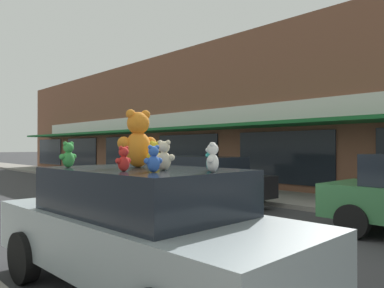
# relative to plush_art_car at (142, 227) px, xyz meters

# --- Properties ---
(ground_plane) EXTENTS (260.00, 260.00, 0.00)m
(ground_plane) POSITION_rel_plush_art_car_xyz_m (2.75, 0.79, -0.81)
(ground_plane) COLOR #333335
(sidewalk_far) EXTENTS (2.85, 90.00, 0.14)m
(sidewalk_far) POSITION_rel_plush_art_car_xyz_m (8.19, 0.79, -0.75)
(sidewalk_far) COLOR gray
(sidewalk_far) RESTS_ON ground_plane
(storefront_row) EXTENTS (15.68, 32.96, 6.68)m
(storefront_row) POSITION_rel_plush_art_car_xyz_m (16.53, 12.48, 2.52)
(storefront_row) COLOR brown
(storefront_row) RESTS_ON ground_plane
(plush_art_car) EXTENTS (2.09, 4.54, 1.54)m
(plush_art_car) POSITION_rel_plush_art_car_xyz_m (0.00, 0.00, 0.00)
(plush_art_car) COLOR #8C999E
(plush_art_car) RESTS_ON ground_plane
(teddy_bear_giant) EXTENTS (0.57, 0.37, 0.76)m
(teddy_bear_giant) POSITION_rel_plush_art_car_xyz_m (0.13, 0.28, 1.09)
(teddy_bear_giant) COLOR orange
(teddy_bear_giant) RESTS_ON plush_art_car
(teddy_bear_teal) EXTENTS (0.15, 0.17, 0.23)m
(teddy_bear_teal) POSITION_rel_plush_art_car_xyz_m (0.32, -0.86, 0.83)
(teddy_bear_teal) COLOR teal
(teddy_bear_teal) RESTS_ON plush_art_car
(teddy_bear_red) EXTENTS (0.21, 0.13, 0.28)m
(teddy_bear_red) POSITION_rel_plush_art_car_xyz_m (-0.48, -0.32, 0.86)
(teddy_bear_red) COLOR red
(teddy_bear_red) RESTS_ON plush_art_car
(teddy_bear_blue) EXTENTS (0.22, 0.14, 0.29)m
(teddy_bear_blue) POSITION_rel_plush_art_car_xyz_m (-0.32, -0.65, 0.86)
(teddy_bear_blue) COLOR blue
(teddy_bear_blue) RESTS_ON plush_art_car
(teddy_bear_cream) EXTENTS (0.21, 0.26, 0.34)m
(teddy_bear_cream) POSITION_rel_plush_art_car_xyz_m (-0.02, -0.46, 0.89)
(teddy_bear_cream) COLOR beige
(teddy_bear_cream) RESTS_ON plush_art_car
(teddy_bear_green) EXTENTS (0.25, 0.16, 0.34)m
(teddy_bear_green) POSITION_rel_plush_art_car_xyz_m (-0.58, 0.82, 0.88)
(teddy_bear_green) COLOR green
(teddy_bear_green) RESTS_ON plush_art_car
(teddy_bear_yellow) EXTENTS (0.19, 0.26, 0.35)m
(teddy_bear_yellow) POSITION_rel_plush_art_car_xyz_m (0.18, -0.03, 0.89)
(teddy_bear_yellow) COLOR yellow
(teddy_bear_yellow) RESTS_ON plush_art_car
(teddy_bear_white) EXTENTS (0.23, 0.20, 0.32)m
(teddy_bear_white) POSITION_rel_plush_art_car_xyz_m (0.13, -1.07, 0.87)
(teddy_bear_white) COLOR white
(teddy_bear_white) RESTS_ON plush_art_car
(parked_car_far_center) EXTENTS (1.93, 4.45, 1.50)m
(parked_car_far_center) POSITION_rel_plush_art_car_xyz_m (5.52, 4.54, -0.01)
(parked_car_far_center) COLOR black
(parked_car_far_center) RESTS_ON ground_plane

